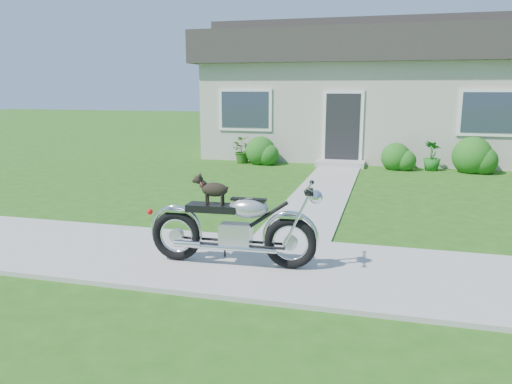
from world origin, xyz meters
TOP-DOWN VIEW (x-y plane):
  - ground at (0.00, 0.00)m, footprint 80.00×80.00m
  - sidewalk at (0.00, 0.00)m, footprint 24.00×2.20m
  - walkway at (-1.50, 5.00)m, footprint 1.20×8.00m
  - house at (-0.00, 11.99)m, footprint 12.60×7.03m
  - shrub_row at (1.41, 8.50)m, footprint 9.12×1.11m
  - potted_plant_left at (-4.51, 8.55)m, footprint 0.87×0.82m
  - potted_plant_right at (1.03, 8.55)m, footprint 0.65×0.65m
  - motorcycle_with_dog at (-1.97, -0.18)m, footprint 2.22×0.60m

SIDE VIEW (x-z plane):
  - ground at x=0.00m, z-range 0.00..0.00m
  - walkway at x=-1.50m, z-range 0.00..0.03m
  - sidewalk at x=0.00m, z-range 0.00..0.04m
  - potted_plant_left at x=-4.51m, z-range 0.00..0.78m
  - potted_plant_right at x=1.03m, z-range 0.00..0.83m
  - shrub_row at x=1.41m, z-range -0.13..0.99m
  - motorcycle_with_dog at x=-1.97m, z-range -0.03..1.12m
  - house at x=0.00m, z-range -0.09..4.41m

